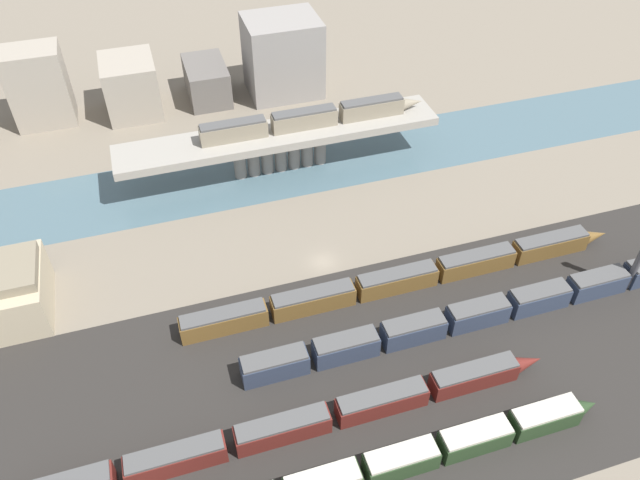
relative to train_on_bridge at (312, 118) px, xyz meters
name	(u,v)px	position (x,y,z in m)	size (l,w,h in m)	color
ground_plane	(323,262)	(-6.45, -27.30, -10.38)	(400.00, 400.00, 0.00)	#756B5B
railbed_yard	(375,378)	(-6.45, -51.30, -10.38)	(280.00, 42.00, 0.01)	#282623
river_water	(281,169)	(-6.45, 0.00, -10.38)	(320.00, 18.73, 0.01)	#47606B
bridge	(280,139)	(-6.45, 0.00, -3.47)	(61.33, 9.37, 8.66)	gray
train_on_bridge	(312,118)	(0.00, 0.00, 0.00)	(43.71, 2.75, 3.53)	gray
train_yard_near	(410,458)	(-7.07, -64.59, -8.67)	(52.24, 3.12, 3.49)	#23381E
train_yard_mid	(295,426)	(-19.32, -56.13, -8.71)	(70.45, 2.85, 3.42)	#5B1E19
train_yard_far	(485,312)	(12.84, -46.46, -8.52)	(74.85, 3.19, 3.78)	#2D384C
train_yard_outer	(406,278)	(4.45, -36.46, -8.63)	(72.55, 2.91, 3.57)	brown
city_block_left	(39,87)	(-50.00, 32.13, -2.14)	(11.81, 8.80, 16.49)	gray
city_block_center	(131,86)	(-31.62, 30.77, -4.36)	(11.16, 13.08, 12.03)	gray
city_block_right	(207,81)	(-15.20, 31.89, -6.33)	(8.84, 14.16, 8.11)	#605B56
city_block_far_right	(283,56)	(2.07, 29.62, -1.76)	(16.13, 13.32, 17.23)	gray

